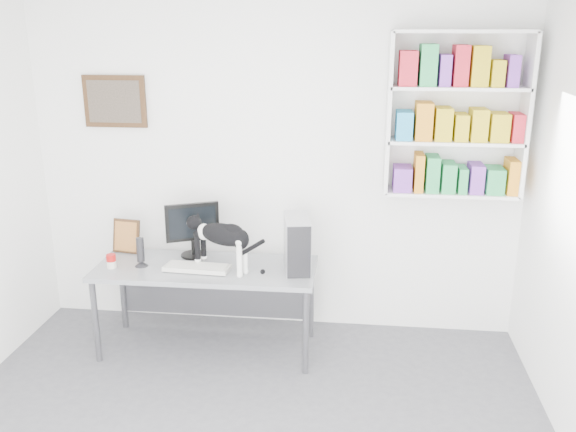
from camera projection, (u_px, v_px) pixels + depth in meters
The scene contains 11 objects.
room at pixel (219, 259), 3.10m from camera, with size 4.01×4.01×2.70m.
bookshelf at pixel (456, 115), 4.55m from camera, with size 1.03×0.28×1.24m, color white.
wall_art at pixel (115, 101), 4.95m from camera, with size 0.52×0.04×0.42m, color #472C17.
desk at pixel (208, 308), 4.82m from camera, with size 1.70×0.66×0.71m, color gray.
monitor at pixel (193, 229), 4.86m from camera, with size 0.43×0.20×0.45m, color black.
keyboard at pixel (197, 268), 4.64m from camera, with size 0.50×0.19×0.04m, color beige.
pc_tower at pixel (297, 243), 4.61m from camera, with size 0.18×0.41×0.41m, color #B7B7BC.
speaker at pixel (140, 251), 4.68m from camera, with size 0.10×0.10×0.24m, color black.
leaning_print at pixel (126, 235), 4.97m from camera, with size 0.23×0.09×0.29m, color #472C17.
soup_can at pixel (111, 261), 4.67m from camera, with size 0.07×0.07×0.11m, color #B0100F.
cat at pixel (222, 246), 4.58m from camera, with size 0.63×0.17×0.39m, color black, non-canonical shape.
Camera 1 is at (0.69, -2.83, 2.48)m, focal length 38.00 mm.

